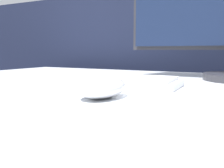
% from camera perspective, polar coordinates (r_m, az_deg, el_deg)
% --- Properties ---
extents(partition_panel, '(5.00, 0.03, 1.13)m').
position_cam_1_polar(partition_panel, '(1.25, 17.14, -5.62)').
color(partition_panel, black).
rests_on(partition_panel, ground_plane).
extents(computer_mouse_near, '(0.08, 0.13, 0.04)m').
position_cam_1_polar(computer_mouse_near, '(0.48, -2.12, -0.72)').
color(computer_mouse_near, silver).
rests_on(computer_mouse_near, desk).
extents(keyboard, '(0.43, 0.14, 0.02)m').
position_cam_1_polar(keyboard, '(0.68, -3.41, 0.98)').
color(keyboard, white).
rests_on(keyboard, desk).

